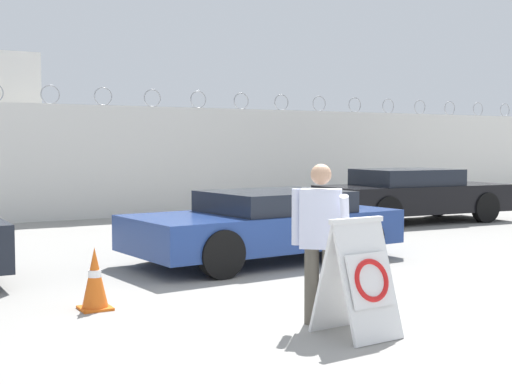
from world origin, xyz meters
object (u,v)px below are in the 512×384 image
object	(u,v)px
barricade_sign	(359,278)
security_guard	(321,237)
traffic_cone_near	(95,279)
parked_car_far_side	(412,195)
parked_car_rear_sedan	(266,224)

from	to	relation	value
barricade_sign	security_guard	distance (m)	0.65
traffic_cone_near	parked_car_far_side	bearing A→B (deg)	29.05
security_guard	parked_car_far_side	distance (m)	10.17
traffic_cone_near	parked_car_rear_sedan	bearing A→B (deg)	30.11
security_guard	parked_car_rear_sedan	distance (m)	4.04
traffic_cone_near	parked_car_far_side	size ratio (longest dim) A/B	0.15
security_guard	traffic_cone_near	xyz separation A→B (m)	(-1.82, 1.79, -0.56)
parked_car_rear_sedan	parked_car_far_side	distance (m)	6.73
barricade_sign	parked_car_rear_sedan	xyz separation A→B (m)	(1.45, 4.27, 0.01)
parked_car_rear_sedan	parked_car_far_side	bearing A→B (deg)	-156.48
security_guard	traffic_cone_near	distance (m)	2.61
barricade_sign	security_guard	world-z (taller)	security_guard
security_guard	traffic_cone_near	size ratio (longest dim) A/B	2.35
barricade_sign	traffic_cone_near	distance (m)	3.01
traffic_cone_near	security_guard	bearing A→B (deg)	-44.59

